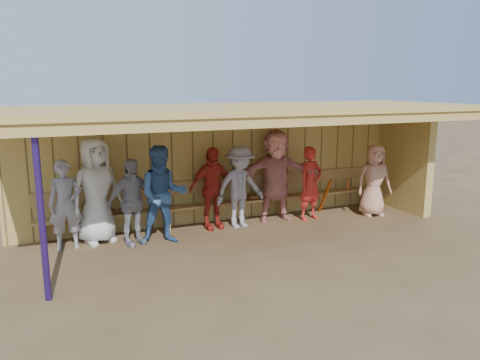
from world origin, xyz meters
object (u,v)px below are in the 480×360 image
player_e (240,187)px  player_extra (131,202)px  player_b (97,191)px  player_g (311,183)px  bench (226,198)px  player_d (212,188)px  player_f (276,175)px  player_a (66,205)px  player_h (374,180)px  player_c (163,195)px

player_e → player_extra: size_ratio=1.06×
player_b → player_g: (4.40, -0.25, -0.18)m
player_e → bench: (-0.12, 0.48, -0.32)m
player_d → player_g: player_d is taller
player_extra → player_f: bearing=-12.6°
player_a → player_h: size_ratio=1.00×
player_a → player_e: player_e is taller
player_b → player_d: 2.23m
player_g → player_f: bearing=148.2°
player_a → player_b: bearing=17.0°
player_d → player_g: (2.18, -0.23, -0.04)m
player_e → player_g: size_ratio=1.06×
player_a → bench: bearing=11.4°
bench → player_g: bearing=-17.8°
player_g → player_b: bearing=164.5°
player_a → player_extra: bearing=-9.7°
player_c → player_f: bearing=20.0°
player_b → player_extra: player_b is taller
player_a → player_c: player_c is taller
player_g → bench: size_ratio=0.21×
player_d → player_h: bearing=-15.4°
player_extra → player_a: bearing=146.9°
player_f → player_g: (0.71, -0.25, -0.19)m
player_a → player_f: size_ratio=0.81×
player_d → player_b: bearing=172.0°
player_d → player_extra: size_ratio=1.05×
player_a → bench: player_a is taller
player_f → player_h: bearing=-5.2°
player_f → player_extra: bearing=-163.9°
player_f → player_b: bearing=-171.1°
player_b → player_d: (2.22, -0.03, -0.14)m
player_a → player_f: player_f is taller
player_g → bench: 1.85m
player_e → player_extra: 2.23m
player_e → player_h: 3.11m
player_b → player_extra: (0.55, -0.39, -0.18)m
player_c → bench: bearing=36.6°
player_c → player_d: size_ratio=1.09×
player_g → player_h: size_ratio=0.99×
player_h → bench: size_ratio=0.21×
bench → player_e: bearing=-76.0°
bench → player_d: bearing=-142.4°
player_a → player_h: 6.42m
player_d → player_e: bearing=-22.0°
player_h → player_e: bearing=-173.3°
player_h → player_extra: 5.31m
player_d → bench: size_ratio=0.22×
player_c → player_g: (3.30, 0.26, -0.11)m
player_c → bench: 1.80m
player_f → bench: player_f is taller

